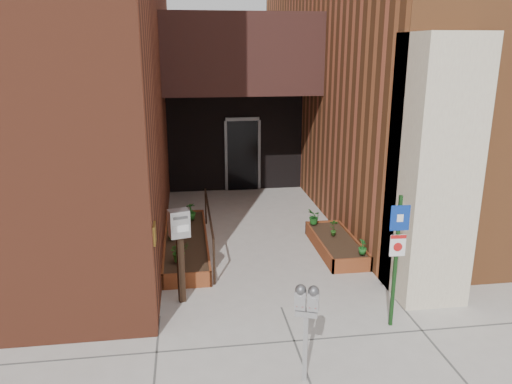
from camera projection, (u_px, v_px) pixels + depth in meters
name	position (u px, v px, depth m)	size (l,w,h in m)	color
ground	(281.00, 307.00, 8.31)	(80.00, 80.00, 0.00)	#9E9991
architecture	(229.00, 16.00, 13.45)	(20.00, 14.60, 10.00)	brown
planter_left	(186.00, 244.00, 10.63)	(0.90, 3.60, 0.30)	maroon
planter_right	(336.00, 245.00, 10.58)	(0.80, 2.20, 0.30)	maroon
handrail	(209.00, 217.00, 10.48)	(0.04, 3.34, 0.90)	black
parking_meter	(307.00, 308.00, 6.21)	(0.31, 0.21, 1.36)	#A5A5A8
sign_post	(397.00, 248.00, 7.42)	(0.29, 0.07, 2.11)	#143814
payment_dropbox	(180.00, 236.00, 8.19)	(0.38, 0.32, 1.64)	black
shrub_left_a	(179.00, 251.00, 9.33)	(0.35, 0.35, 0.39)	#275E1B
shrub_left_b	(171.00, 230.00, 10.43)	(0.20, 0.20, 0.37)	#1C5B1A
shrub_left_c	(191.00, 211.00, 11.62)	(0.22, 0.22, 0.39)	#1E5C1A
shrub_left_d	(172.00, 218.00, 11.22)	(0.19, 0.19, 0.37)	#235618
shrub_right_a	(363.00, 247.00, 9.67)	(0.17, 0.17, 0.30)	#195A1E
shrub_right_b	(334.00, 227.00, 10.61)	(0.19, 0.19, 0.37)	#235618
shrub_right_c	(314.00, 217.00, 11.31)	(0.32, 0.32, 0.35)	#18561A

